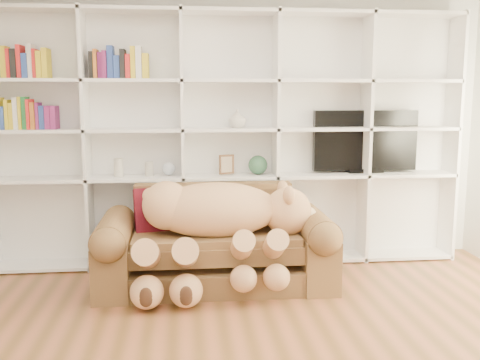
{
  "coord_description": "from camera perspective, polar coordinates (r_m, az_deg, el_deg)",
  "views": [
    {
      "loc": [
        -0.42,
        -2.72,
        1.63
      ],
      "look_at": [
        0.03,
        1.63,
        0.92
      ],
      "focal_mm": 40.0,
      "sensor_mm": 36.0,
      "label": 1
    }
  ],
  "objects": [
    {
      "name": "figurine_tall",
      "position": [
        5.11,
        -12.82,
        1.31
      ],
      "size": [
        0.09,
        0.09,
        0.17
      ],
      "primitive_type": "cylinder",
      "rotation": [
        0.0,
        0.0,
        0.03
      ],
      "color": "beige",
      "rests_on": "bookshelf"
    },
    {
      "name": "throw_pillow",
      "position": [
        4.69,
        -8.75,
        -3.29
      ],
      "size": [
        0.43,
        0.3,
        0.42
      ],
      "primitive_type": "cube",
      "rotation": [
        -0.24,
        0.0,
        0.19
      ],
      "color": "#5C0F14",
      "rests_on": "sofa"
    },
    {
      "name": "sofa",
      "position": [
        4.64,
        -2.62,
        -7.31
      ],
      "size": [
        1.98,
        0.86,
        0.83
      ],
      "color": "brown",
      "rests_on": "floor"
    },
    {
      "name": "picture_frame",
      "position": [
        5.08,
        -1.44,
        1.68
      ],
      "size": [
        0.15,
        0.07,
        0.19
      ],
      "primitive_type": "cube",
      "rotation": [
        0.0,
        0.0,
        0.34
      ],
      "color": "#50311B",
      "rests_on": "bookshelf"
    },
    {
      "name": "teddy_bear",
      "position": [
        4.41,
        -2.4,
        -4.51
      ],
      "size": [
        1.56,
        0.83,
        0.9
      ],
      "rotation": [
        0.0,
        0.0,
        -0.13
      ],
      "color": "tan",
      "rests_on": "sofa"
    },
    {
      "name": "snow_globe",
      "position": [
        5.08,
        -7.61,
        1.2
      ],
      "size": [
        0.13,
        0.13,
        0.13
      ],
      "primitive_type": "sphere",
      "color": "silver",
      "rests_on": "bookshelf"
    },
    {
      "name": "shelf_vase",
      "position": [
        5.06,
        -0.3,
        6.59
      ],
      "size": [
        0.17,
        0.17,
        0.17
      ],
      "primitive_type": "imported",
      "rotation": [
        0.0,
        0.0,
        -0.04
      ],
      "color": "beige",
      "rests_on": "bookshelf"
    },
    {
      "name": "figurine_short",
      "position": [
        5.09,
        -9.66,
        1.16
      ],
      "size": [
        0.1,
        0.1,
        0.14
      ],
      "primitive_type": "cylinder",
      "rotation": [
        0.0,
        0.0,
        0.41
      ],
      "color": "beige",
      "rests_on": "bookshelf"
    },
    {
      "name": "gift_box",
      "position": [
        4.85,
        7.72,
        -9.01
      ],
      "size": [
        0.37,
        0.36,
        0.25
      ],
      "primitive_type": "cube",
      "rotation": [
        0.0,
        0.0,
        0.27
      ],
      "color": "#B93018",
      "rests_on": "floor"
    },
    {
      "name": "green_vase",
      "position": [
        5.12,
        1.92,
        1.61
      ],
      "size": [
        0.18,
        0.18,
        0.18
      ],
      "primitive_type": "sphere",
      "color": "#2C563B",
      "rests_on": "bookshelf"
    },
    {
      "name": "bookshelf",
      "position": [
        5.1,
        -3.88,
        5.5
      ],
      "size": [
        4.43,
        0.35,
        2.4
      ],
      "color": "white",
      "rests_on": "floor"
    },
    {
      "name": "tv",
      "position": [
        5.39,
        13.19,
        3.97
      ],
      "size": [
        1.03,
        0.18,
        0.61
      ],
      "color": "black",
      "rests_on": "bookshelf"
    },
    {
      "name": "wall_back",
      "position": [
        5.25,
        -1.3,
        6.11
      ],
      "size": [
        5.0,
        0.02,
        2.7
      ],
      "primitive_type": "cube",
      "color": "silver",
      "rests_on": "floor"
    }
  ]
}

